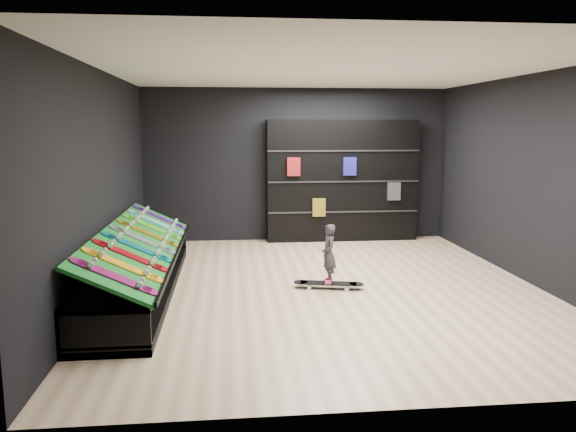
{
  "coord_description": "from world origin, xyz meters",
  "views": [
    {
      "loc": [
        -1.3,
        -7.59,
        2.24
      ],
      "look_at": [
        -0.5,
        0.2,
        1.0
      ],
      "focal_mm": 35.0,
      "sensor_mm": 36.0,
      "label": 1
    }
  ],
  "objects": [
    {
      "name": "back_shelving",
      "position": [
        0.9,
        3.32,
        1.19
      ],
      "size": [
        2.98,
        0.35,
        2.39
      ],
      "primitive_type": "cube",
      "color": "black",
      "rests_on": "ground"
    },
    {
      "name": "display_board_8",
      "position": [
        -2.49,
        1.9,
        0.74
      ],
      "size": [
        0.93,
        0.22,
        0.5
      ],
      "primitive_type": null,
      "rotation": [
        0.0,
        0.44,
        0.0
      ],
      "color": "purple",
      "rests_on": "turf_ramp"
    },
    {
      "name": "display_board_3",
      "position": [
        -2.49,
        -0.48,
        0.74
      ],
      "size": [
        0.93,
        0.22,
        0.5
      ],
      "primitive_type": null,
      "rotation": [
        0.0,
        0.44,
        0.0
      ],
      "color": "#0C8C99",
      "rests_on": "turf_ramp"
    },
    {
      "name": "display_board_2",
      "position": [
        -2.49,
        -0.95,
        0.74
      ],
      "size": [
        0.93,
        0.22,
        0.5
      ],
      "primitive_type": null,
      "rotation": [
        0.0,
        0.44,
        0.0
      ],
      "color": "red",
      "rests_on": "turf_ramp"
    },
    {
      "name": "display_board_7",
      "position": [
        -2.49,
        1.42,
        0.74
      ],
      "size": [
        0.93,
        0.22,
        0.5
      ],
      "primitive_type": null,
      "rotation": [
        0.0,
        0.44,
        0.0
      ],
      "color": "#0CB2E5",
      "rests_on": "turf_ramp"
    },
    {
      "name": "display_rack",
      "position": [
        -2.55,
        0.0,
        0.25
      ],
      "size": [
        0.9,
        4.5,
        0.5
      ],
      "primitive_type": null,
      "color": "black",
      "rests_on": "ground"
    },
    {
      "name": "wall_back",
      "position": [
        0.0,
        3.5,
        1.5
      ],
      "size": [
        6.0,
        0.02,
        3.0
      ],
      "primitive_type": "cube",
      "color": "black",
      "rests_on": "ground"
    },
    {
      "name": "display_board_6",
      "position": [
        -2.49,
        0.95,
        0.74
      ],
      "size": [
        0.93,
        0.22,
        0.5
      ],
      "primitive_type": null,
      "rotation": [
        0.0,
        0.44,
        0.0
      ],
      "color": "green",
      "rests_on": "turf_ramp"
    },
    {
      "name": "display_board_0",
      "position": [
        -2.49,
        -1.9,
        0.74
      ],
      "size": [
        0.93,
        0.22,
        0.5
      ],
      "primitive_type": null,
      "rotation": [
        0.0,
        0.44,
        0.0
      ],
      "color": "#E5198C",
      "rests_on": "turf_ramp"
    },
    {
      "name": "turf_ramp",
      "position": [
        -2.5,
        0.0,
        0.71
      ],
      "size": [
        0.92,
        4.5,
        0.46
      ],
      "primitive_type": "cube",
      "rotation": [
        0.0,
        0.44,
        0.0
      ],
      "color": "#0E5B1A",
      "rests_on": "display_rack"
    },
    {
      "name": "child",
      "position": [
        0.04,
        -0.07,
        0.34
      ],
      "size": [
        0.14,
        0.2,
        0.5
      ],
      "primitive_type": "imported",
      "rotation": [
        0.0,
        0.0,
        -1.51
      ],
      "color": "black",
      "rests_on": "floor_skateboard"
    },
    {
      "name": "display_board_1",
      "position": [
        -2.49,
        -1.42,
        0.74
      ],
      "size": [
        0.93,
        0.22,
        0.5
      ],
      "primitive_type": null,
      "rotation": [
        0.0,
        0.44,
        0.0
      ],
      "color": "orange",
      "rests_on": "turf_ramp"
    },
    {
      "name": "floor",
      "position": [
        0.0,
        0.0,
        0.0
      ],
      "size": [
        6.0,
        7.0,
        0.01
      ],
      "primitive_type": "cube",
      "color": "beige",
      "rests_on": "ground"
    },
    {
      "name": "ceiling",
      "position": [
        0.0,
        0.0,
        3.0
      ],
      "size": [
        6.0,
        7.0,
        0.01
      ],
      "primitive_type": "cube",
      "color": "white",
      "rests_on": "ground"
    },
    {
      "name": "display_board_4",
      "position": [
        -2.49,
        0.0,
        0.74
      ],
      "size": [
        0.93,
        0.22,
        0.5
      ],
      "primitive_type": null,
      "rotation": [
        0.0,
        0.44,
        0.0
      ],
      "color": "black",
      "rests_on": "turf_ramp"
    },
    {
      "name": "wall_front",
      "position": [
        0.0,
        -3.5,
        1.5
      ],
      "size": [
        6.0,
        0.02,
        3.0
      ],
      "primitive_type": "cube",
      "color": "black",
      "rests_on": "ground"
    },
    {
      "name": "wall_left",
      "position": [
        -3.0,
        0.0,
        1.5
      ],
      "size": [
        0.02,
        7.0,
        3.0
      ],
      "primitive_type": "cube",
      "color": "black",
      "rests_on": "ground"
    },
    {
      "name": "display_board_5",
      "position": [
        -2.49,
        0.48,
        0.74
      ],
      "size": [
        0.93,
        0.22,
        0.5
      ],
      "primitive_type": null,
      "rotation": [
        0.0,
        0.44,
        0.0
      ],
      "color": "yellow",
      "rests_on": "turf_ramp"
    },
    {
      "name": "wall_right",
      "position": [
        3.0,
        0.0,
        1.5
      ],
      "size": [
        0.02,
        7.0,
        3.0
      ],
      "primitive_type": "cube",
      "color": "black",
      "rests_on": "ground"
    },
    {
      "name": "floor_skateboard",
      "position": [
        0.04,
        -0.07,
        0.04
      ],
      "size": [
        1.0,
        0.44,
        0.09
      ],
      "primitive_type": null,
      "rotation": [
        0.0,
        0.0,
        -0.23
      ],
      "color": "black",
      "rests_on": "ground"
    }
  ]
}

